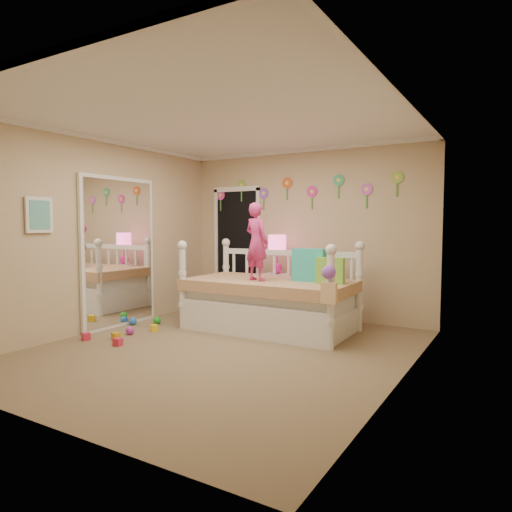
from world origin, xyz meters
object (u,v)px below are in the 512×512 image
Objects in this scene: daybed at (270,285)px; child at (257,242)px; nightstand at (277,296)px; table_lamp at (277,248)px.

child is at bearing -120.53° from daybed.
nightstand is at bearing -63.11° from child.
table_lamp is (0.00, 0.00, 0.74)m from nightstand.
table_lamp is (-0.27, 0.72, 0.46)m from daybed.
daybed is 0.90m from table_lamp.
child is (-0.10, -0.18, 0.59)m from daybed.
daybed is at bearing -65.91° from nightstand.
nightstand is (-0.27, 0.72, -0.28)m from daybed.
daybed is 0.62m from child.
child is at bearing -79.43° from table_lamp.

